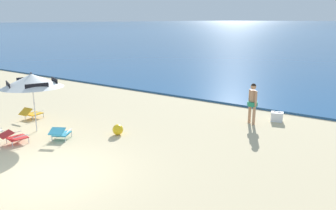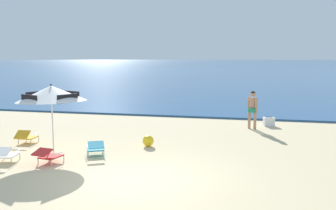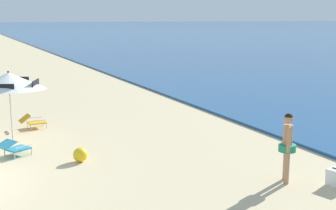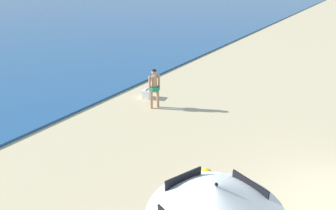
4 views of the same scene
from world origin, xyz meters
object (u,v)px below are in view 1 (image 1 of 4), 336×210
lounge_chair_facing_sea (31,113)px  lounge_chair_spare_folded (13,137)px  beach_umbrella_striped_main (32,81)px  person_standing_near_shore (253,101)px  lounge_chair_beside_umbrella (60,133)px  beach_ball (118,130)px  cooler_box (277,117)px

lounge_chair_facing_sea → lounge_chair_spare_folded: (2.21, -2.17, 0.01)m
beach_umbrella_striped_main → person_standing_near_shore: beach_umbrella_striped_main is taller
beach_umbrella_striped_main → lounge_chair_beside_umbrella: 2.34m
lounge_chair_spare_folded → beach_ball: bearing=50.5°
lounge_chair_spare_folded → beach_umbrella_striped_main: bearing=114.5°
person_standing_near_shore → lounge_chair_facing_sea: bearing=-149.5°
lounge_chair_spare_folded → person_standing_near_shore: person_standing_near_shore is taller
beach_ball → cooler_box: bearing=49.4°
beach_umbrella_striped_main → lounge_chair_facing_sea: (-1.62, 0.86, -1.72)m
beach_umbrella_striped_main → lounge_chair_facing_sea: bearing=152.0°
beach_umbrella_striped_main → person_standing_near_shore: bearing=41.0°
person_standing_near_shore → beach_ball: person_standing_near_shore is taller
cooler_box → beach_ball: size_ratio=1.40×
lounge_chair_beside_umbrella → lounge_chair_facing_sea: bearing=162.9°
beach_ball → lounge_chair_facing_sea: bearing=-172.2°
cooler_box → lounge_chair_spare_folded: bearing=-130.2°
beach_umbrella_striped_main → lounge_chair_facing_sea: beach_umbrella_striped_main is taller
lounge_chair_beside_umbrella → person_standing_near_shore: bearing=49.7°
beach_umbrella_striped_main → cooler_box: 9.97m
beach_umbrella_striped_main → lounge_chair_spare_folded: 2.23m
beach_umbrella_striped_main → lounge_chair_spare_folded: beach_umbrella_striped_main is taller
beach_umbrella_striped_main → person_standing_near_shore: size_ratio=1.89×
lounge_chair_facing_sea → lounge_chair_beside_umbrella: bearing=-17.1°
beach_umbrella_striped_main → lounge_chair_spare_folded: size_ratio=3.43×
lounge_chair_facing_sea → cooler_box: 10.57m
lounge_chair_facing_sea → cooler_box: (8.89, 5.72, -0.07)m
lounge_chair_facing_sea → person_standing_near_shore: size_ratio=0.55×
beach_umbrella_striped_main → cooler_box: (7.27, 6.59, -1.78)m
lounge_chair_spare_folded → cooler_box: lounge_chair_spare_folded is taller
lounge_chair_beside_umbrella → lounge_chair_spare_folded: (-1.00, -1.18, 0.00)m
person_standing_near_shore → beach_ball: 5.57m
lounge_chair_spare_folded → cooler_box: 10.33m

